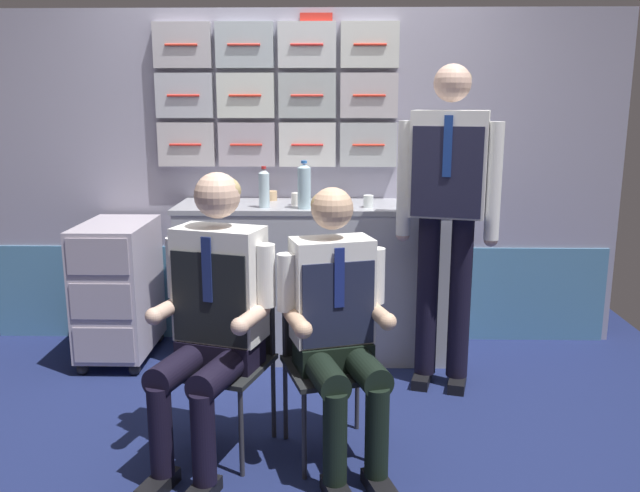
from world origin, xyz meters
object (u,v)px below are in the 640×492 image
Objects in this scene: espresso_cup_small at (296,199)px; folding_chair_left at (230,340)px; service_trolley at (118,287)px; crew_member_standing at (448,197)px; folding_chair_center at (327,342)px; crew_member_left at (213,307)px; water_bottle_tall at (264,188)px; crew_member_center at (337,318)px.

folding_chair_left is at bearing -103.01° from espresso_cup_small.
espresso_cup_small is at bearing 3.61° from service_trolley.
folding_chair_left is at bearing -148.86° from crew_member_standing.
folding_chair_left is at bearing 177.87° from folding_chair_center.
service_trolley is at bearing 141.58° from folding_chair_center.
crew_member_left is 17.02× the size of espresso_cup_small.
crew_member_standing reaches higher than crew_member_left.
crew_member_left reaches higher than water_bottle_tall.
crew_member_left is at bearing -95.61° from water_bottle_tall.
folding_chair_left is 0.67× the size of crew_member_center.
service_trolley is 0.67× the size of crew_member_left.
service_trolley is 11.36× the size of espresso_cup_small.
crew_member_center reaches higher than folding_chair_center.
service_trolley is 1.23m from espresso_cup_small.
espresso_cup_small is at bearing 101.15° from crew_member_center.
folding_chair_center is 0.46× the size of crew_member_standing.
crew_member_left is (0.80, -1.16, 0.25)m from service_trolley.
water_bottle_tall reaches higher than espresso_cup_small.
espresso_cup_small is at bearing 153.36° from crew_member_standing.
service_trolley reaches higher than folding_chair_center.
crew_member_standing is at bearing 46.50° from folding_chair_center.
espresso_cup_small is at bearing 76.47° from crew_member_left.
folding_chair_left is 3.33× the size of water_bottle_tall.
folding_chair_center is at bearing -133.50° from crew_member_standing.
espresso_cup_small is (-0.20, 1.10, 0.51)m from folding_chair_center.
crew_member_center is at bearing -41.32° from service_trolley.
crew_member_center reaches higher than folding_chair_left.
crew_member_left is 1.57× the size of folding_chair_center.
service_trolley is 1.11m from water_bottle_tall.
crew_member_center is 1.31m from water_bottle_tall.
service_trolley is 1.44m from crew_member_left.
espresso_cup_small reaches higher than folding_chair_left.
crew_member_center is (0.50, -0.17, 0.17)m from folding_chair_left.
crew_member_standing is at bearing -17.96° from water_bottle_tall.
crew_member_standing is at bearing 35.36° from crew_member_left.
crew_member_standing is (1.10, 0.66, 0.58)m from folding_chair_left.
crew_member_standing reaches higher than folding_chair_left.
crew_member_standing is (0.64, 0.68, 0.58)m from folding_chair_center.
service_trolley is at bearing 138.68° from crew_member_center.
folding_chair_center is at bearing -2.13° from folding_chair_left.
service_trolley is 2.07m from crew_member_standing.
water_bottle_tall is 3.25× the size of espresso_cup_small.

